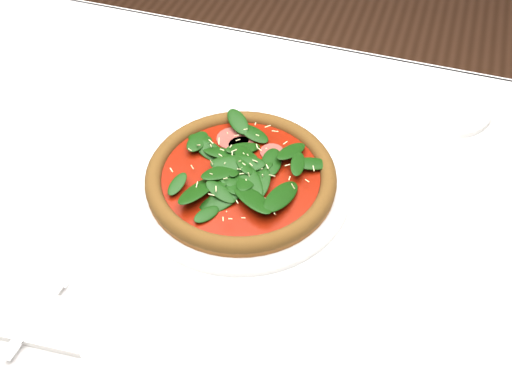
% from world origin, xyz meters
% --- Properties ---
extents(dining_table, '(1.21, 0.81, 0.75)m').
position_xyz_m(dining_table, '(0.00, 0.00, 0.65)').
color(dining_table, silver).
rests_on(dining_table, ground).
extents(plate, '(0.31, 0.31, 0.01)m').
position_xyz_m(plate, '(0.07, 0.02, 0.76)').
color(plate, silver).
rests_on(plate, dining_table).
extents(pizza, '(0.34, 0.34, 0.03)m').
position_xyz_m(pizza, '(0.07, 0.02, 0.77)').
color(pizza, '#9D5C25').
rests_on(pizza, plate).
extents(napkin, '(0.14, 0.08, 0.01)m').
position_xyz_m(napkin, '(-0.08, -0.25, 0.76)').
color(napkin, silver).
rests_on(napkin, dining_table).
extents(fork, '(0.02, 0.14, 0.00)m').
position_xyz_m(fork, '(-0.08, -0.23, 0.76)').
color(fork, silver).
rests_on(fork, napkin).
extents(saucer_far, '(0.14, 0.14, 0.01)m').
position_xyz_m(saucer_far, '(0.32, 0.29, 0.76)').
color(saucer_far, silver).
rests_on(saucer_far, dining_table).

